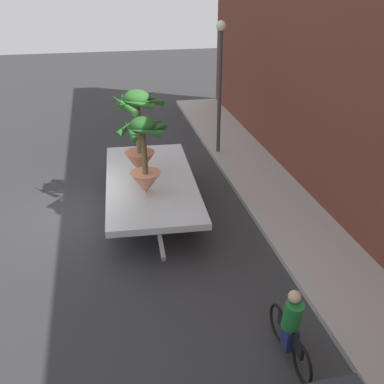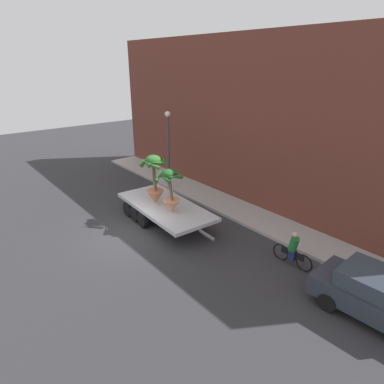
{
  "view_description": "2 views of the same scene",
  "coord_description": "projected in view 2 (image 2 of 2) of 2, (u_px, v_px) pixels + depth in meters",
  "views": [
    {
      "loc": [
        12.51,
        0.87,
        6.66
      ],
      "look_at": [
        2.68,
        2.87,
        1.82
      ],
      "focal_mm": 43.88,
      "sensor_mm": 36.0,
      "label": 1
    },
    {
      "loc": [
        12.81,
        -6.56,
        7.84
      ],
      "look_at": [
        1.31,
        2.79,
        1.97
      ],
      "focal_mm": 31.09,
      "sensor_mm": 36.0,
      "label": 2
    }
  ],
  "objects": [
    {
      "name": "building_facade",
      "position": [
        246.0,
        121.0,
        18.84
      ],
      "size": [
        24.0,
        1.2,
        9.27
      ],
      "primitive_type": "cube",
      "color": "brown",
      "rests_on": "ground"
    },
    {
      "name": "ground_plane",
      "position": [
        130.0,
        236.0,
        15.97
      ],
      "size": [
        60.0,
        60.0,
        0.0
      ],
      "primitive_type": "plane",
      "color": "#2D2D30"
    },
    {
      "name": "potted_palm_rear",
      "position": [
        154.0,
        179.0,
        16.77
      ],
      "size": [
        1.51,
        1.61,
        2.53
      ],
      "color": "#B26647",
      "rests_on": "flatbed_trailer"
    },
    {
      "name": "potted_palm_middle",
      "position": [
        170.0,
        191.0,
        15.9
      ],
      "size": [
        1.42,
        1.51,
        2.12
      ],
      "color": "tan",
      "rests_on": "flatbed_trailer"
    },
    {
      "name": "flatbed_trailer",
      "position": [
        163.0,
        207.0,
        17.25
      ],
      "size": [
        6.86,
        2.86,
        0.98
      ],
      "color": "#B7BABF",
      "rests_on": "ground"
    },
    {
      "name": "street_lamp",
      "position": [
        168.0,
        139.0,
        20.88
      ],
      "size": [
        0.36,
        0.36,
        4.83
      ],
      "color": "#383D42",
      "rests_on": "sidewalk"
    },
    {
      "name": "cyclist",
      "position": [
        293.0,
        250.0,
        13.48
      ],
      "size": [
        1.84,
        0.35,
        1.54
      ],
      "color": "black",
      "rests_on": "ground"
    },
    {
      "name": "sidewalk",
      "position": [
        222.0,
        203.0,
        19.52
      ],
      "size": [
        24.0,
        2.2,
        0.15
      ],
      "primitive_type": "cube",
      "color": "#A39E99",
      "rests_on": "ground"
    }
  ]
}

